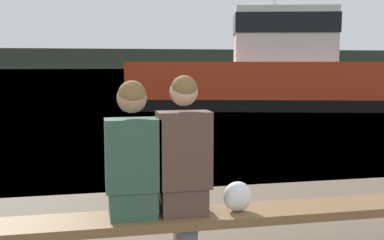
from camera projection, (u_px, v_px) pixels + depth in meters
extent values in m
plane|color=#5684A3|center=(91.00, 70.00, 122.69)|extent=(240.00, 240.00, 0.00)
cube|color=#384233|center=(91.00, 59.00, 162.83)|extent=(600.00, 12.00, 6.57)
cube|color=brown|center=(185.00, 218.00, 3.61)|extent=(7.55, 0.41, 0.07)
cube|color=#2D4C3D|center=(132.00, 201.00, 3.58)|extent=(0.34, 0.36, 0.21)
cube|color=#2D4C3D|center=(133.00, 155.00, 3.46)|extent=(0.39, 0.22, 0.52)
sphere|color=tan|center=(132.00, 98.00, 3.41)|extent=(0.22, 0.22, 0.22)
sphere|color=brown|center=(132.00, 94.00, 3.39)|extent=(0.20, 0.20, 0.20)
cube|color=#4C382D|center=(182.00, 198.00, 3.65)|extent=(0.34, 0.36, 0.21)
cube|color=#4C382D|center=(184.00, 150.00, 3.53)|extent=(0.39, 0.22, 0.57)
sphere|color=tan|center=(184.00, 92.00, 3.48)|extent=(0.21, 0.21, 0.21)
sphere|color=brown|center=(184.00, 88.00, 3.46)|extent=(0.19, 0.19, 0.19)
ellipsoid|color=white|center=(238.00, 196.00, 3.66)|extent=(0.22, 0.16, 0.23)
cube|color=red|center=(269.00, 85.00, 17.74)|extent=(10.66, 5.97, 1.68)
cube|color=black|center=(268.00, 102.00, 17.82)|extent=(10.89, 6.15, 0.40)
cube|color=silver|center=(283.00, 35.00, 17.51)|extent=(3.95, 2.94, 1.93)
cube|color=black|center=(284.00, 25.00, 17.46)|extent=(4.04, 3.03, 0.70)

